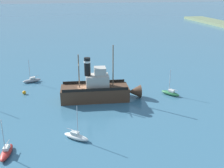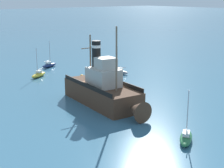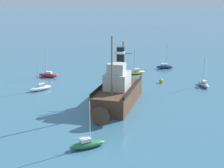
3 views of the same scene
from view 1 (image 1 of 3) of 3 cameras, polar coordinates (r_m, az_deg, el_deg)
The scene contains 7 objects.
ground_plane at distance 50.62m, azimuth -5.44°, elevation -3.35°, with size 600.00×600.00×0.00m, color #38667F.
old_tugboat at distance 50.31m, azimuth -2.83°, elevation -1.19°, with size 5.45×14.64×9.90m.
sailboat_red at distance 37.25m, azimuth -20.66°, elevation -12.77°, with size 3.92×1.66×4.90m.
sailboat_grey at distance 62.16m, azimuth -15.97°, elevation 0.75°, with size 2.14×3.96×4.90m.
sailboat_white at distance 38.46m, azimuth -7.30°, elevation -10.49°, with size 3.28×3.62×4.90m.
sailboat_green at distance 53.86m, azimuth 11.79°, elevation -1.77°, with size 3.72×3.12×4.90m.
mooring_buoy at distance 55.71m, azimuth -17.40°, elevation -1.65°, with size 0.69×0.69×0.69m, color orange.
Camera 1 is at (46.46, -5.05, 19.46)m, focal length 45.00 mm.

